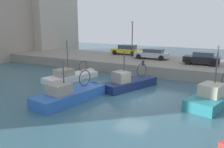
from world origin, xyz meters
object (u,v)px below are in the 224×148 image
at_px(fishing_boat_teal, 216,100).
at_px(mooring_bollard_mid, 143,63).
at_px(quay_streetlamp, 132,33).
at_px(parked_car_black, 202,58).
at_px(fishing_boat_blue, 73,98).
at_px(fishing_boat_navy, 132,86).
at_px(parked_car_silver, 152,54).
at_px(parked_car_yellow, 127,50).
at_px(fishing_boat_white, 74,78).

height_order(fishing_boat_teal, mooring_bollard_mid, fishing_boat_teal).
bearing_deg(quay_streetlamp, parked_car_black, -101.94).
height_order(fishing_boat_blue, fishing_boat_navy, fishing_boat_navy).
relative_size(parked_car_silver, quay_streetlamp, 0.91).
bearing_deg(parked_car_yellow, fishing_boat_white, 177.79).
distance_m(fishing_boat_white, parked_car_black, 14.27).
distance_m(fishing_boat_navy, quay_streetlamp, 12.23).
xyz_separation_m(fishing_boat_teal, parked_car_yellow, (12.64, 13.30, 1.80)).
xyz_separation_m(fishing_boat_teal, quay_streetlamp, (11.11, 11.77, 4.32)).
height_order(fishing_boat_blue, fishing_boat_teal, fishing_boat_teal).
relative_size(parked_car_silver, mooring_bollard_mid, 7.99).
distance_m(fishing_boat_teal, quay_streetlamp, 16.75).
distance_m(fishing_boat_blue, fishing_boat_teal, 10.80).
bearing_deg(fishing_boat_blue, mooring_bollard_mid, -9.87).
bearing_deg(quay_streetlamp, fishing_boat_blue, -172.65).
distance_m(fishing_boat_blue, fishing_boat_navy, 5.93).
distance_m(fishing_boat_navy, parked_car_yellow, 13.61).
distance_m(fishing_boat_blue, mooring_bollard_mid, 10.41).
bearing_deg(mooring_bollard_mid, quay_streetlamp, 33.98).
xyz_separation_m(parked_car_silver, mooring_bollard_mid, (-4.98, -0.69, -0.42)).
relative_size(fishing_boat_teal, fishing_boat_navy, 1.12).
bearing_deg(parked_car_yellow, parked_car_black, -107.85).
bearing_deg(fishing_boat_white, parked_car_yellow, -2.21).
relative_size(fishing_boat_white, fishing_boat_navy, 1.07).
distance_m(parked_car_yellow, parked_car_black, 11.45).
distance_m(fishing_boat_white, quay_streetlamp, 11.46).
distance_m(parked_car_yellow, parked_car_silver, 5.15).
distance_m(fishing_boat_blue, parked_car_black, 15.76).
height_order(fishing_boat_blue, parked_car_yellow, fishing_boat_blue).
height_order(parked_car_yellow, mooring_bollard_mid, parked_car_yellow).
xyz_separation_m(fishing_boat_teal, parked_car_black, (9.13, 2.40, 1.80)).
distance_m(parked_car_silver, parked_car_black, 6.38).
relative_size(fishing_boat_white, quay_streetlamp, 1.44).
height_order(fishing_boat_navy, mooring_bollard_mid, fishing_boat_navy).
xyz_separation_m(fishing_boat_white, mooring_bollard_mid, (4.77, -5.80, 1.36)).
height_order(fishing_boat_teal, parked_car_yellow, fishing_boat_teal).
distance_m(fishing_boat_blue, parked_car_yellow, 17.80).
relative_size(parked_car_black, quay_streetlamp, 0.79).
xyz_separation_m(fishing_boat_blue, parked_car_black, (13.83, -7.33, 1.83)).
distance_m(fishing_boat_white, parked_car_silver, 11.16).
height_order(parked_car_silver, parked_car_black, parked_car_black).
bearing_deg(parked_car_black, fishing_boat_teal, -165.27).
distance_m(parked_car_silver, quay_streetlamp, 4.09).
bearing_deg(parked_car_silver, fishing_boat_teal, -140.39).
bearing_deg(parked_car_yellow, fishing_boat_teal, -133.54).
xyz_separation_m(fishing_boat_white, fishing_boat_teal, (-0.69, -13.76, 0.02)).
distance_m(fishing_boat_white, parked_car_yellow, 12.09).
xyz_separation_m(parked_car_black, mooring_bollard_mid, (-3.67, 5.56, -0.46)).
relative_size(fishing_boat_navy, quay_streetlamp, 1.34).
height_order(fishing_boat_teal, quay_streetlamp, quay_streetlamp).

